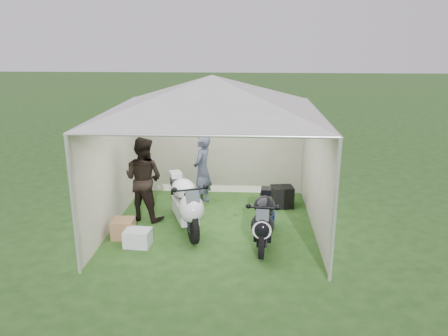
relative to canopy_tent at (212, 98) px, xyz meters
The scene contains 11 objects.
ground 2.58m from the canopy_tent, 89.22° to the right, with size 80.00×80.00×0.00m, color #234717.
canopy_tent is the anchor object (origin of this frame).
motorcycle_white 2.09m from the canopy_tent, 152.91° to the right, with size 1.00×1.98×1.02m.
motorcycle_black 2.44m from the canopy_tent, 39.27° to the right, with size 0.49×1.82×0.89m.
paddock_stand 2.66m from the canopy_tent, ahead, with size 0.37×0.23×0.28m, color #1113B0.
person_dark_jacket 2.25m from the canopy_tent, behind, with size 0.85×0.66×1.75m, color black.
person_blue_jacket 2.14m from the canopy_tent, 106.19° to the left, with size 0.59×0.38×1.60m, color slate.
equipment_box 2.95m from the canopy_tent, 35.91° to the left, with size 0.48×0.38×0.48m, color black.
crate_0 2.93m from the canopy_tent, 141.74° to the right, with size 0.46×0.36×0.31m, color silver.
crate_1 2.99m from the canopy_tent, 157.55° to the right, with size 0.40×0.40×0.36m, color olive.
crate_2 3.05m from the canopy_tent, 158.44° to the right, with size 0.29×0.24×0.21m, color silver.
Camera 1 is at (0.70, -8.13, 3.66)m, focal length 35.00 mm.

